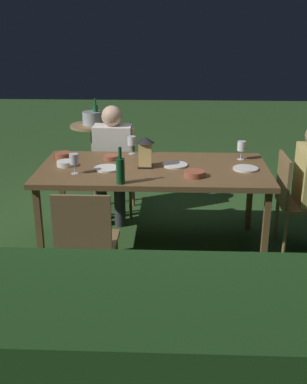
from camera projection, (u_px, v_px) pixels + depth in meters
The scene contains 21 objects.
ground_plane at pixel (153, 246), 4.33m from camera, with size 16.00×16.00×0.00m, color #2D5123.
dining_table at pixel (153, 173), 4.09m from camera, with size 1.96×0.98×0.76m.
chair_side_right_b at pixel (86, 240), 3.36m from camera, with size 0.42×0.40×0.87m.
chair_head_near at pixel (295, 199), 4.12m from camera, with size 0.40×0.42×0.87m.
chair_side_left_b at pixel (115, 166), 5.01m from camera, with size 0.42×0.40×0.87m.
person_in_cream at pixel (112, 158), 4.77m from camera, with size 0.38×0.47×1.15m.
lantern_centerpiece at pixel (145, 150), 4.03m from camera, with size 0.15×0.15×0.27m.
green_bottle_on_table at pixel (120, 170), 3.64m from camera, with size 0.07×0.07×0.29m.
wine_glass_a at pixel (132, 142), 4.43m from camera, with size 0.08×0.08×0.17m.
wine_glass_b at pixel (242, 147), 4.25m from camera, with size 0.08×0.08×0.17m.
wine_glass_c at pixel (74, 160), 3.87m from camera, with size 0.08×0.08×0.17m.
plate_a at pixel (175, 165), 4.11m from camera, with size 0.22×0.22×0.01m, color white.
plate_b at pixel (246, 169), 4.01m from camera, with size 0.21×0.21×0.01m, color silver.
plate_c at pixel (107, 168), 4.02m from camera, with size 0.22×0.22×0.01m, color white.
bowl_olives at pixel (194, 174), 3.83m from camera, with size 0.17×0.17×0.05m.
bowl_bread at pixel (111, 157), 4.28m from camera, with size 0.14×0.14×0.04m.
bowl_salad at pixel (66, 163), 4.10m from camera, with size 0.15×0.15×0.04m.
bowl_dip at pixel (63, 155), 4.30m from camera, with size 0.14×0.14×0.06m.
side_table at pixel (93, 140), 6.33m from camera, with size 0.59×0.59×0.63m.
ice_bucket at pixel (93, 117), 6.22m from camera, with size 0.26×0.26×0.34m.
potted_plant_corner at pixel (252, 306), 2.63m from camera, with size 0.54×0.54×0.77m.
Camera 1 is at (-0.16, 3.89, 1.98)m, focal length 44.39 mm.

